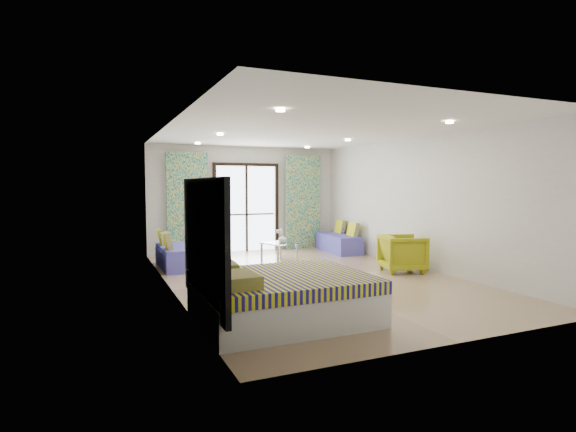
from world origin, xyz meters
name	(u,v)px	position (x,y,z in m)	size (l,w,h in m)	color
floor	(309,278)	(0.00, 0.00, 0.00)	(5.00, 7.50, 0.01)	#927557
ceiling	(310,131)	(0.00, 0.00, 2.70)	(5.00, 7.50, 0.01)	silver
wall_back	(246,199)	(0.00, 3.75, 1.35)	(5.00, 0.01, 2.70)	silver
wall_front	(464,219)	(0.00, -3.75, 1.35)	(5.00, 0.01, 2.70)	silver
wall_left	(170,208)	(-2.50, 0.00, 1.35)	(0.01, 7.50, 2.70)	silver
wall_right	(419,203)	(2.50, 0.00, 1.35)	(0.01, 7.50, 2.70)	silver
balcony_door	(246,203)	(0.00, 3.72, 1.26)	(1.76, 0.08, 2.28)	black
balcony_rail	(246,214)	(0.00, 3.73, 0.95)	(1.52, 0.03, 0.04)	#595451
curtain_left	(187,204)	(-1.55, 3.57, 1.25)	(1.00, 0.10, 2.50)	beige
curtain_right	(303,202)	(1.55, 3.57, 1.25)	(1.00, 0.10, 2.50)	beige
downlight_a	(280,111)	(-1.40, -2.00, 2.67)	(0.12, 0.12, 0.02)	#FFE0B2
downlight_b	(450,123)	(1.40, -2.00, 2.67)	(0.12, 0.12, 0.02)	#FFE0B2
downlight_c	(220,135)	(-1.40, 1.00, 2.67)	(0.12, 0.12, 0.02)	#FFE0B2
downlight_d	(348,140)	(1.40, 1.00, 2.67)	(0.12, 0.12, 0.02)	#FFE0B2
downlight_e	(198,143)	(-1.40, 3.00, 2.67)	(0.12, 0.12, 0.02)	#FFE0B2
downlight_f	(307,147)	(1.40, 3.00, 2.67)	(0.12, 0.12, 0.02)	#FFE0B2
headboard	(204,242)	(-2.46, -2.21, 1.05)	(0.06, 2.10, 1.50)	black
switch_plate	(183,232)	(-2.47, -0.96, 1.05)	(0.02, 0.10, 0.10)	silver
bed	(281,296)	(-1.48, -2.21, 0.30)	(2.11, 1.72, 0.73)	silver
daybed_left	(175,256)	(-2.11, 2.02, 0.25)	(0.64, 1.61, 0.79)	#4844A3
daybed_right	(339,242)	(2.11, 2.59, 0.24)	(0.75, 1.64, 0.79)	#4844A3
coffee_table	(279,245)	(0.16, 1.86, 0.38)	(0.82, 0.82, 0.74)	silver
vase	(283,239)	(0.23, 1.84, 0.51)	(0.17, 0.18, 0.17)	white
armchair	(402,251)	(1.95, -0.21, 0.40)	(0.78, 0.73, 0.80)	#9FA415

